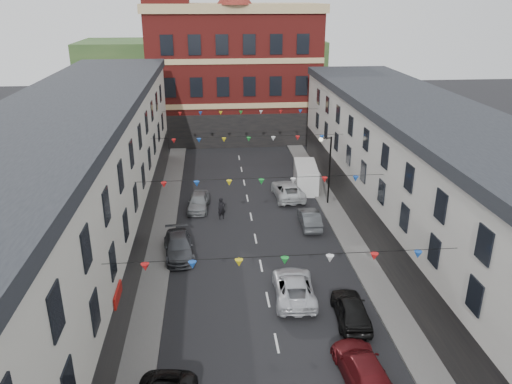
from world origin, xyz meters
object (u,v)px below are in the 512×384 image
object	(u,v)px
car_right_e	(310,218)
pedestrian	(222,209)
car_left_e	(199,201)
car_right_c	(363,368)
street_lamp	(327,161)
car_left_d	(179,246)
car_right_d	(351,309)
car_right_f	(288,190)
moving_car	(294,287)
white_van	(306,177)

from	to	relation	value
car_right_e	pedestrian	world-z (taller)	pedestrian
car_left_e	car_right_c	size ratio (longest dim) A/B	0.86
street_lamp	car_left_d	xyz separation A→B (m)	(-12.05, -8.03, -3.22)
car_right_c	car_right_d	bearing A→B (deg)	-102.89
car_right_d	car_right_f	xyz separation A→B (m)	(-0.71, 18.27, -0.01)
car_left_e	car_right_c	world-z (taller)	car_left_e
car_left_e	moving_car	distance (m)	14.99
car_right_e	moving_car	distance (m)	10.04
car_left_d	car_left_e	world-z (taller)	car_left_e
car_right_e	car_left_d	bearing A→B (deg)	22.63
moving_car	car_left_e	bearing A→B (deg)	-64.13
car_right_c	moving_car	bearing A→B (deg)	-78.10
street_lamp	white_van	world-z (taller)	street_lamp
pedestrian	car_right_d	bearing A→B (deg)	-89.22
moving_car	white_van	bearing A→B (deg)	-99.64
car_right_c	white_van	xyz separation A→B (m)	(2.00, 25.06, 0.43)
car_right_c	moving_car	world-z (taller)	moving_car
car_right_f	white_van	bearing A→B (deg)	-134.96
car_right_f	car_right_d	bearing A→B (deg)	89.22
car_left_d	moving_car	distance (m)	9.16
pedestrian	car_right_e	bearing A→B (deg)	-40.96
car_left_d	car_right_f	distance (m)	13.42
car_left_d	white_van	xyz separation A→B (m)	(11.10, 12.08, 0.43)
street_lamp	car_right_f	distance (m)	4.71
car_right_e	white_van	size ratio (longest dim) A/B	0.80
car_right_c	pedestrian	size ratio (longest dim) A/B	2.65
car_right_e	pedestrian	size ratio (longest dim) A/B	2.24
car_left_e	car_right_e	xyz separation A→B (m)	(8.63, -4.18, -0.03)
car_left_e	white_van	world-z (taller)	white_van
street_lamp	car_right_f	xyz separation A→B (m)	(-2.95, 1.83, -3.19)
car_left_d	car_right_f	bearing A→B (deg)	40.86
car_left_d	pedestrian	world-z (taller)	pedestrian
moving_car	pedestrian	size ratio (longest dim) A/B	2.79
street_lamp	car_right_d	world-z (taller)	street_lamp
car_right_f	pedestrian	xyz separation A→B (m)	(-5.99, -4.05, 0.18)
car_left_d	car_right_e	distance (m)	10.59
white_van	moving_car	bearing A→B (deg)	-96.94
car_right_c	car_right_d	size ratio (longest dim) A/B	1.12
car_left_e	car_right_d	distance (m)	18.49
car_right_d	car_right_f	world-z (taller)	car_right_d
moving_car	car_right_d	bearing A→B (deg)	139.98
car_left_e	white_van	bearing A→B (deg)	27.75
car_right_c	car_right_f	size ratio (longest dim) A/B	0.92
car_left_d	car_right_d	xyz separation A→B (m)	(9.81, -8.41, 0.04)
car_left_e	car_right_e	size ratio (longest dim) A/B	1.01
car_right_f	moving_car	distance (m)	15.83
car_right_e	pedestrian	distance (m)	7.06
car_left_d	car_left_e	bearing A→B (deg)	74.67
street_lamp	car_right_e	distance (m)	5.76
pedestrian	car_right_f	bearing A→B (deg)	9.65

